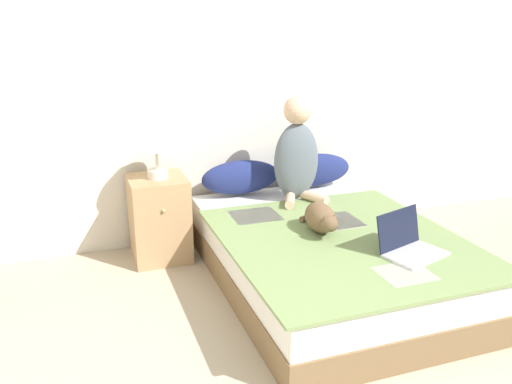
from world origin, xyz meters
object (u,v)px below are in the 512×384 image
(person_sitting, at_px, (297,154))
(nightstand, at_px, (159,218))
(cat_tabby, at_px, (321,218))
(bed, at_px, (328,257))
(table_lamp, at_px, (156,141))
(pillow_near, at_px, (241,177))
(laptop_open, at_px, (410,245))
(pillow_far, at_px, (314,170))

(person_sitting, distance_m, nightstand, 1.14)
(person_sitting, xyz_separation_m, cat_tabby, (-0.12, -0.68, -0.26))
(bed, xyz_separation_m, nightstand, (-1.00, 0.82, 0.11))
(person_sitting, relative_size, table_lamp, 2.06)
(nightstand, bearing_deg, table_lamp, -61.55)
(bed, bearing_deg, nightstand, 140.57)
(pillow_near, relative_size, cat_tabby, 1.28)
(laptop_open, bearing_deg, person_sitting, 82.83)
(pillow_far, bearing_deg, person_sitting, -137.20)
(cat_tabby, distance_m, laptop_open, 0.60)
(pillow_far, bearing_deg, table_lamp, -175.49)
(laptop_open, bearing_deg, table_lamp, 115.44)
(bed, xyz_separation_m, pillow_far, (0.32, 0.91, 0.34))
(nightstand, bearing_deg, cat_tabby, -42.72)
(laptop_open, bearing_deg, pillow_far, 69.81)
(pillow_near, distance_m, person_sitting, 0.50)
(person_sitting, relative_size, cat_tabby, 1.60)
(bed, height_order, laptop_open, laptop_open)
(laptop_open, height_order, nightstand, laptop_open)
(pillow_near, xyz_separation_m, table_lamp, (-0.67, -0.10, 0.37))
(pillow_far, distance_m, laptop_open, 1.43)
(pillow_near, distance_m, nightstand, 0.72)
(bed, relative_size, table_lamp, 5.40)
(bed, relative_size, cat_tabby, 4.19)
(pillow_near, relative_size, pillow_far, 1.00)
(pillow_far, xyz_separation_m, laptop_open, (-0.05, -1.43, -0.08))
(person_sitting, distance_m, table_lamp, 1.05)
(bed, bearing_deg, laptop_open, -62.68)
(pillow_near, distance_m, cat_tabby, 0.97)
(cat_tabby, height_order, nightstand, nightstand)
(bed, height_order, cat_tabby, cat_tabby)
(cat_tabby, distance_m, nightstand, 1.26)
(person_sitting, height_order, cat_tabby, person_sitting)
(pillow_near, bearing_deg, laptop_open, -67.59)
(person_sitting, distance_m, cat_tabby, 0.74)
(table_lamp, bearing_deg, person_sitting, -8.51)
(table_lamp, bearing_deg, pillow_far, 4.51)
(cat_tabby, relative_size, table_lamp, 1.29)
(nightstand, bearing_deg, bed, -39.43)
(pillow_far, xyz_separation_m, person_sitting, (-0.28, -0.26, 0.22))
(pillow_near, bearing_deg, nightstand, -172.29)
(bed, bearing_deg, table_lamp, 140.81)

